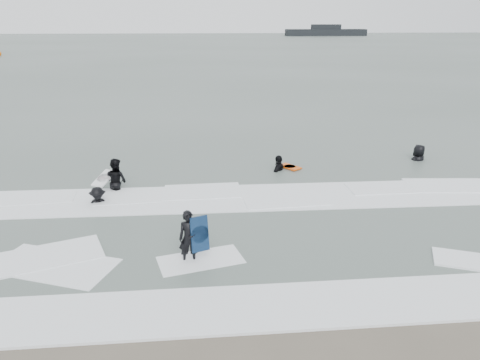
{
  "coord_description": "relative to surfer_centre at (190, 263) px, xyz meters",
  "views": [
    {
      "loc": [
        -1.11,
        -9.49,
        6.26
      ],
      "look_at": [
        0.0,
        5.0,
        1.1
      ],
      "focal_mm": 35.0,
      "sensor_mm": 36.0,
      "label": 1
    }
  ],
  "objects": [
    {
      "name": "ground",
      "position": [
        1.6,
        -1.61,
        0.0
      ],
      "size": [
        320.0,
        320.0,
        0.0
      ],
      "primitive_type": "plane",
      "color": "brown",
      "rests_on": "ground"
    },
    {
      "name": "sea",
      "position": [
        1.6,
        78.39,
        0.06
      ],
      "size": [
        320.0,
        320.0,
        0.0
      ],
      "primitive_type": "plane",
      "color": "#47544C",
      "rests_on": "ground"
    },
    {
      "name": "surfer_centre",
      "position": [
        0.0,
        0.0,
        0.0
      ],
      "size": [
        0.6,
        0.44,
        1.51
      ],
      "primitive_type": "imported",
      "rotation": [
        0.0,
        0.0,
        0.15
      ],
      "color": "black",
      "rests_on": "ground"
    },
    {
      "name": "surfer_wading",
      "position": [
        -2.88,
        5.71,
        0.0
      ],
      "size": [
        1.1,
        1.05,
        1.8
      ],
      "primitive_type": "imported",
      "rotation": [
        0.0,
        0.0,
        2.55
      ],
      "color": "black",
      "rests_on": "ground"
    },
    {
      "name": "surfer_breaker",
      "position": [
        -3.27,
        4.25,
        0.0
      ],
      "size": [
        1.08,
        0.77,
        1.51
      ],
      "primitive_type": "imported",
      "rotation": [
        0.0,
        0.0,
        0.23
      ],
      "color": "black",
      "rests_on": "ground"
    },
    {
      "name": "surfer_right_near",
      "position": [
        3.56,
        7.5,
        0.0
      ],
      "size": [
        0.99,
        1.14,
        1.84
      ],
      "primitive_type": "imported",
      "rotation": [
        0.0,
        0.0,
        -2.19
      ],
      "color": "black",
      "rests_on": "ground"
    },
    {
      "name": "surfer_right_far",
      "position": [
        10.08,
        8.44,
        0.0
      ],
      "size": [
        1.11,
        1.02,
        1.91
      ],
      "primitive_type": "imported",
      "rotation": [
        0.0,
        0.0,
        -2.56
      ],
      "color": "black",
      "rests_on": "ground"
    },
    {
      "name": "surf_foam",
      "position": [
        1.6,
        2.09,
        0.04
      ],
      "size": [
        30.03,
        9.06,
        0.09
      ],
      "color": "white",
      "rests_on": "ground"
    },
    {
      "name": "bodyboards",
      "position": [
        0.36,
        4.45,
        0.5
      ],
      "size": [
        8.27,
        8.42,
        1.25
      ],
      "color": "#0E2444",
      "rests_on": "ground"
    },
    {
      "name": "vessel_horizon",
      "position": [
        38.07,
        136.01,
        1.25
      ],
      "size": [
        24.49,
        4.37,
        3.32
      ],
      "color": "black",
      "rests_on": "ground"
    }
  ]
}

